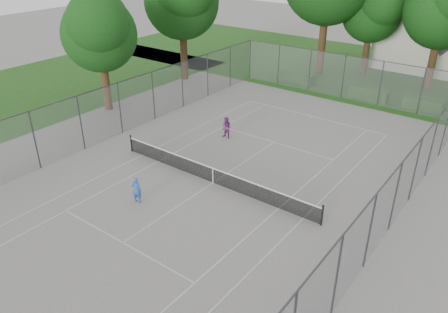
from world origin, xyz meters
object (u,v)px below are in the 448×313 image
Objects in this scene: house at (430,24)px; girl_player at (137,190)px; tennis_net at (213,175)px; woman_player at (227,128)px.

house is 7.54× the size of girl_player.
girl_player is (-4.73, -33.87, -3.53)m from house.
house is at bearing -121.16° from girl_player.
tennis_net is 8.93× the size of woman_player.
house reaches higher than woman_player.
tennis_net is 1.22× the size of house.
girl_player is (-1.91, -3.72, 0.19)m from tennis_net.
house is (2.81, 30.15, 3.72)m from tennis_net.
house is 25.91m from woman_player.
house reaches higher than girl_player.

